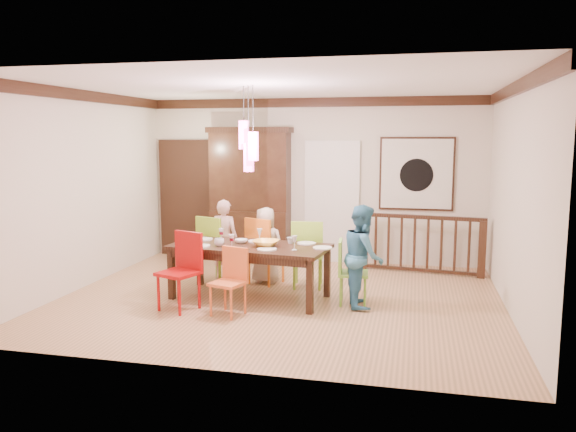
% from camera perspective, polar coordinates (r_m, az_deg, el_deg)
% --- Properties ---
extents(floor, '(6.00, 6.00, 0.00)m').
position_cam_1_polar(floor, '(7.88, -0.83, -8.36)').
color(floor, '#987349').
rests_on(floor, ground).
extents(ceiling, '(6.00, 6.00, 0.00)m').
position_cam_1_polar(ceiling, '(7.59, -0.87, 13.15)').
color(ceiling, white).
rests_on(ceiling, wall_back).
extents(wall_back, '(6.00, 0.00, 6.00)m').
position_cam_1_polar(wall_back, '(10.03, 2.55, 3.61)').
color(wall_back, beige).
rests_on(wall_back, floor).
extents(wall_left, '(0.00, 5.00, 5.00)m').
position_cam_1_polar(wall_left, '(8.80, -20.20, 2.50)').
color(wall_left, beige).
rests_on(wall_left, floor).
extents(wall_right, '(0.00, 5.00, 5.00)m').
position_cam_1_polar(wall_right, '(7.48, 22.09, 1.51)').
color(wall_right, beige).
rests_on(wall_right, floor).
extents(crown_molding, '(6.00, 5.00, 0.16)m').
position_cam_1_polar(crown_molding, '(7.58, -0.87, 12.55)').
color(crown_molding, black).
rests_on(crown_molding, wall_back).
extents(panel_door, '(1.04, 0.07, 2.24)m').
position_cam_1_polar(panel_door, '(10.72, -10.25, 1.63)').
color(panel_door, black).
rests_on(panel_door, wall_back).
extents(white_doorway, '(0.97, 0.05, 2.22)m').
position_cam_1_polar(white_doorway, '(9.98, 4.47, 1.27)').
color(white_doorway, silver).
rests_on(white_doorway, wall_back).
extents(painting, '(1.25, 0.06, 1.25)m').
position_cam_1_polar(painting, '(9.82, 12.92, 4.19)').
color(painting, black).
rests_on(painting, wall_back).
extents(pendant_cluster, '(0.27, 0.21, 1.14)m').
position_cam_1_polar(pendant_cluster, '(7.60, -4.02, 7.13)').
color(pendant_cluster, '#EF4799').
rests_on(pendant_cluster, ceiling).
extents(dining_table, '(2.25, 1.22, 0.75)m').
position_cam_1_polar(dining_table, '(7.76, -3.92, -3.54)').
color(dining_table, black).
rests_on(dining_table, floor).
extents(chair_far_left, '(0.60, 0.60, 1.04)m').
position_cam_1_polar(chair_far_left, '(8.68, -7.15, -2.85)').
color(chair_far_left, '#7DA922').
rests_on(chair_far_left, floor).
extents(chair_far_mid, '(0.60, 0.60, 1.02)m').
position_cam_1_polar(chair_far_mid, '(8.56, -2.25, -3.01)').
color(chair_far_mid, orange).
rests_on(chair_far_mid, floor).
extents(chair_far_right, '(0.51, 0.51, 1.02)m').
position_cam_1_polar(chair_far_right, '(8.33, 2.04, -3.33)').
color(chair_far_right, '#90C732').
rests_on(chair_far_right, floor).
extents(chair_near_left, '(0.58, 0.58, 1.00)m').
position_cam_1_polar(chair_near_left, '(7.37, -11.09, -5.06)').
color(chair_near_left, '#9D090A').
rests_on(chair_near_left, floor).
extents(chair_near_mid, '(0.47, 0.47, 0.84)m').
position_cam_1_polar(chair_near_mid, '(7.09, -6.15, -6.23)').
color(chair_near_mid, '#DA612D').
rests_on(chair_near_mid, floor).
extents(chair_end_right, '(0.42, 0.42, 0.86)m').
position_cam_1_polar(chair_end_right, '(7.55, 6.66, -5.26)').
color(chair_end_right, '#7BC73A').
rests_on(chair_end_right, floor).
extents(china_hutch, '(1.52, 0.46, 2.40)m').
position_cam_1_polar(china_hutch, '(10.12, -3.85, 2.22)').
color(china_hutch, black).
rests_on(china_hutch, floor).
extents(balustrade, '(2.04, 0.34, 0.96)m').
position_cam_1_polar(balustrade, '(9.45, 13.37, -2.69)').
color(balustrade, black).
rests_on(balustrade, floor).
extents(person_far_left, '(0.48, 0.33, 1.27)m').
position_cam_1_polar(person_far_left, '(8.81, -6.50, -2.42)').
color(person_far_left, '#FDC2C1').
rests_on(person_far_left, floor).
extents(person_far_mid, '(0.58, 0.38, 1.17)m').
position_cam_1_polar(person_far_mid, '(8.58, -2.29, -2.98)').
color(person_far_mid, '#BAA48D').
rests_on(person_far_mid, floor).
extents(person_end_right, '(0.64, 0.75, 1.35)m').
position_cam_1_polar(person_end_right, '(7.46, 7.63, -4.02)').
color(person_end_right, teal).
rests_on(person_end_right, floor).
extents(serving_bowl, '(0.37, 0.37, 0.08)m').
position_cam_1_polar(serving_bowl, '(7.63, -2.26, -2.78)').
color(serving_bowl, '#EEB643').
rests_on(serving_bowl, dining_table).
extents(small_bowl, '(0.21, 0.21, 0.06)m').
position_cam_1_polar(small_bowl, '(7.88, -4.76, -2.56)').
color(small_bowl, white).
rests_on(small_bowl, dining_table).
extents(cup_left, '(0.16, 0.16, 0.11)m').
position_cam_1_polar(cup_left, '(7.69, -7.01, -2.67)').
color(cup_left, silver).
rests_on(cup_left, dining_table).
extents(cup_right, '(0.12, 0.12, 0.09)m').
position_cam_1_polar(cup_right, '(7.81, 0.25, -2.50)').
color(cup_right, silver).
rests_on(cup_right, dining_table).
extents(plate_far_left, '(0.26, 0.26, 0.01)m').
position_cam_1_polar(plate_far_left, '(8.22, -8.55, -2.32)').
color(plate_far_left, white).
rests_on(plate_far_left, dining_table).
extents(plate_far_mid, '(0.26, 0.26, 0.01)m').
position_cam_1_polar(plate_far_mid, '(7.98, -3.15, -2.56)').
color(plate_far_mid, white).
rests_on(plate_far_mid, dining_table).
extents(plate_far_right, '(0.26, 0.26, 0.01)m').
position_cam_1_polar(plate_far_right, '(7.82, 1.90, -2.77)').
color(plate_far_right, white).
rests_on(plate_far_right, dining_table).
extents(plate_near_left, '(0.26, 0.26, 0.01)m').
position_cam_1_polar(plate_near_left, '(7.72, -8.90, -3.01)').
color(plate_near_left, white).
rests_on(plate_near_left, dining_table).
extents(plate_near_mid, '(0.26, 0.26, 0.01)m').
position_cam_1_polar(plate_near_mid, '(7.40, -2.16, -3.40)').
color(plate_near_mid, white).
rests_on(plate_near_mid, dining_table).
extents(plate_end_right, '(0.26, 0.26, 0.01)m').
position_cam_1_polar(plate_end_right, '(7.51, 3.53, -3.24)').
color(plate_end_right, white).
rests_on(plate_end_right, dining_table).
extents(wine_glass_a, '(0.08, 0.08, 0.19)m').
position_cam_1_polar(wine_glass_a, '(8.00, -6.80, -1.95)').
color(wine_glass_a, '#590C19').
rests_on(wine_glass_a, dining_table).
extents(wine_glass_b, '(0.08, 0.08, 0.19)m').
position_cam_1_polar(wine_glass_b, '(7.94, -2.90, -1.97)').
color(wine_glass_b, silver).
rests_on(wine_glass_b, dining_table).
extents(wine_glass_c, '(0.08, 0.08, 0.19)m').
position_cam_1_polar(wine_glass_c, '(7.49, -5.74, -2.62)').
color(wine_glass_c, '#590C19').
rests_on(wine_glass_c, dining_table).
extents(wine_glass_d, '(0.08, 0.08, 0.19)m').
position_cam_1_polar(wine_glass_d, '(7.36, 0.66, -2.76)').
color(wine_glass_d, silver).
rests_on(wine_glass_d, dining_table).
extents(napkin, '(0.18, 0.14, 0.01)m').
position_cam_1_polar(napkin, '(7.44, -4.95, -3.37)').
color(napkin, '#D83359').
rests_on(napkin, dining_table).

